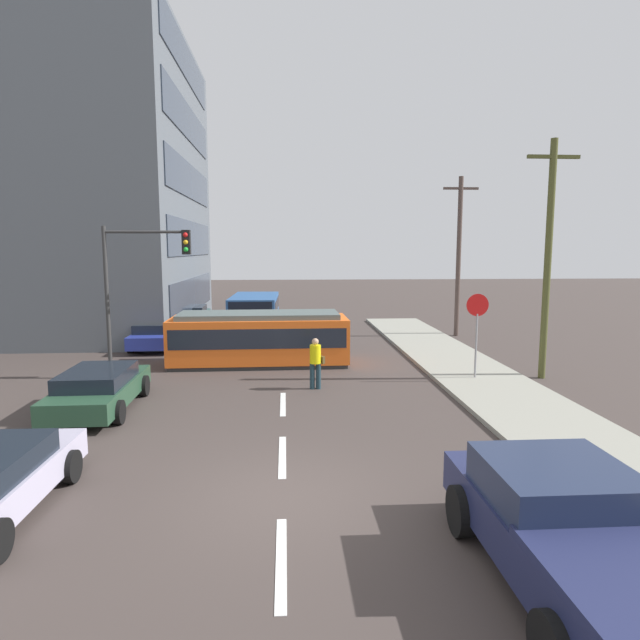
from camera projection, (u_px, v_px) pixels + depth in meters
The scene contains 19 objects.
ground_plane at pixel (283, 373), 19.70m from camera, with size 120.00×120.00×0.00m, color #433935.
sidewalk_curb_right at pixel (508, 397), 16.17m from camera, with size 3.20×36.00×0.14m, color gray.
lane_stripe_0 at pixel (281, 560), 7.83m from camera, with size 0.16×2.40×0.01m, color silver.
lane_stripe_1 at pixel (282, 456), 11.78m from camera, with size 0.16×2.40×0.01m, color silver.
lane_stripe_2 at pixel (283, 404), 15.74m from camera, with size 0.16×2.40×0.01m, color silver.
lane_stripe_3 at pixel (284, 338), 27.23m from camera, with size 0.16×2.40×0.01m, color silver.
lane_stripe_4 at pixel (284, 322), 33.17m from camera, with size 0.16×2.40×0.01m, color silver.
corner_building at pixel (43, 186), 29.76m from camera, with size 16.25×15.42×16.00m.
streetcar_tram at pixel (259, 337), 21.10m from camera, with size 6.92×2.63×2.05m.
city_bus at pixel (255, 310), 30.28m from camera, with size 2.66×5.72×1.91m.
pedestrian_crossing at pixel (316, 360), 17.32m from camera, with size 0.50×0.36×1.67m.
pickup_truck_parked at pixel (573, 534), 7.06m from camera, with size 2.28×5.00×1.55m.
parked_sedan_mid at pixel (99, 388), 15.08m from camera, with size 2.05×4.57×1.19m.
parked_sedan_far at pixel (159, 334), 24.76m from camera, with size 2.14×4.60×1.19m.
parked_sedan_furthest at pixel (190, 315), 31.69m from camera, with size 2.21×4.33×1.19m.
stop_sign at pixel (477, 318), 18.18m from camera, with size 0.76×0.07×2.88m.
traffic_light_mast at pixel (139, 273), 18.51m from camera, with size 2.98×0.33×5.30m.
utility_pole_near at pixel (548, 256), 18.36m from camera, with size 1.80×0.24×8.19m.
utility_pole_mid at pixel (459, 254), 27.56m from camera, with size 1.80×0.24×8.17m.
Camera 1 is at (0.09, -9.31, 4.53)m, focal length 30.07 mm.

